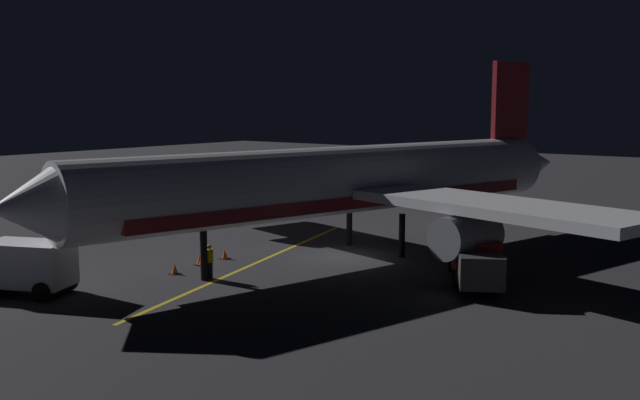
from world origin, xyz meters
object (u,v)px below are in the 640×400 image
Objects in this scene: airliner at (349,183)px; traffic_cone_near_left at (175,269)px; baggage_truck at (17,267)px; ground_crew_worker at (209,261)px; traffic_cone_far at (225,254)px; traffic_cone_under_wing at (202,261)px; traffic_cone_near_right at (200,260)px; catering_truck at (475,259)px.

airliner reaches higher than traffic_cone_near_left.
airliner is 18.06m from baggage_truck.
baggage_truck is 3.49× the size of ground_crew_worker.
ground_crew_worker reaches higher than traffic_cone_far.
traffic_cone_far is (0.21, -1.99, 0.00)m from traffic_cone_under_wing.
traffic_cone_near_right is at bearing 90.42° from traffic_cone_far.
ground_crew_worker is at bearing 144.60° from traffic_cone_near_right.
traffic_cone_near_left is 1.00× the size of traffic_cone_far.
traffic_cone_near_left is (13.25, 7.49, -0.94)m from catering_truck.
baggage_truck reaches higher than traffic_cone_far.
ground_crew_worker is 3.16m from traffic_cone_under_wing.
traffic_cone_near_right is (13.72, 5.26, -0.94)m from catering_truck.
baggage_truck is 9.62m from traffic_cone_under_wing.
baggage_truck is at bearing 77.95° from traffic_cone_far.
baggage_truck reaches higher than ground_crew_worker.
baggage_truck is 11.04× the size of traffic_cone_far.
traffic_cone_under_wing is at bearing 54.77° from airliner.
ground_crew_worker is at bearing 74.52° from airliner.
traffic_cone_under_wing is at bearing 95.94° from traffic_cone_far.
traffic_cone_near_right and traffic_cone_far have the same top height.
traffic_cone_under_wing and traffic_cone_far have the same top height.
traffic_cone_near_left is at bearing 29.49° from catering_truck.
baggage_truck is at bearing 75.39° from traffic_cone_near_right.
traffic_cone_near_right is 1.00× the size of traffic_cone_far.
ground_crew_worker is 3.16× the size of traffic_cone_near_left.
airliner is 9.48m from traffic_cone_near_right.
traffic_cone_far is (13.74, 3.29, -0.94)m from catering_truck.
baggage_truck is 11.49m from traffic_cone_far.
catering_truck is 14.72m from traffic_cone_near_right.
airliner is 22.18× the size of ground_crew_worker.
baggage_truck reaches higher than traffic_cone_under_wing.
ground_crew_worker is at bearing 142.87° from traffic_cone_under_wing.
baggage_truck is 11.04× the size of traffic_cone_under_wing.
traffic_cone_near_right is at bearing -78.04° from traffic_cone_near_left.
traffic_cone_near_right and traffic_cone_under_wing have the same top height.
airliner reaches higher than baggage_truck.
airliner is 8.16m from traffic_cone_far.
ground_crew_worker reaches higher than traffic_cone_near_right.
catering_truck is 14.55m from traffic_cone_under_wing.
traffic_cone_near_left is at bearing -112.38° from baggage_truck.
traffic_cone_near_left is (2.19, 0.35, -0.64)m from ground_crew_worker.
traffic_cone_near_left is 4.23m from traffic_cone_far.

